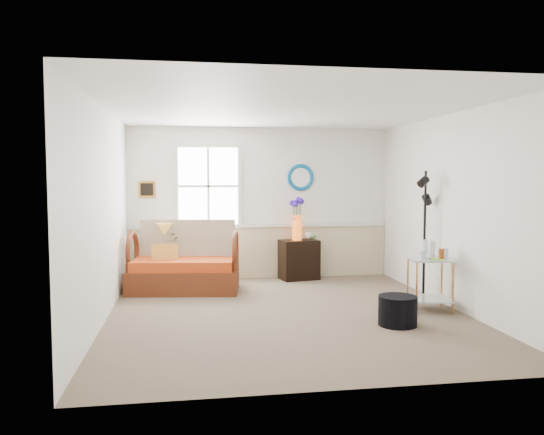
{
  "coord_description": "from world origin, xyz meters",
  "views": [
    {
      "loc": [
        -1.23,
        -6.58,
        1.73
      ],
      "look_at": [
        -0.1,
        0.57,
        1.2
      ],
      "focal_mm": 35.0,
      "sensor_mm": 36.0,
      "label": 1
    }
  ],
  "objects": [
    {
      "name": "ottoman",
      "position": [
        1.19,
        -0.74,
        0.18
      ],
      "size": [
        0.59,
        0.59,
        0.35
      ],
      "primitive_type": "cylinder",
      "rotation": [
        0.0,
        0.0,
        0.38
      ],
      "color": "black",
      "rests_on": "floor"
    },
    {
      "name": "potted_plant",
      "position": [
        -1.5,
        1.99,
        0.68
      ],
      "size": [
        0.43,
        0.43,
        0.25
      ],
      "primitive_type": "imported",
      "rotation": [
        0.0,
        0.0,
        -0.67
      ],
      "color": "#436730",
      "rests_on": "lamp_stand"
    },
    {
      "name": "lamp_stand",
      "position": [
        -1.62,
        2.01,
        0.27
      ],
      "size": [
        0.39,
        0.39,
        0.55
      ],
      "primitive_type": null,
      "rotation": [
        0.0,
        0.0,
        -0.33
      ],
      "color": "black",
      "rests_on": "floor"
    },
    {
      "name": "chair_rail",
      "position": [
        0.0,
        2.47,
        0.92
      ],
      "size": [
        4.46,
        0.04,
        0.06
      ],
      "primitive_type": "cube",
      "color": "silver",
      "rests_on": "walls"
    },
    {
      "name": "tabletop_items",
      "position": [
        1.93,
        -0.12,
        0.8
      ],
      "size": [
        0.51,
        0.51,
        0.23
      ],
      "primitive_type": null,
      "rotation": [
        0.0,
        0.0,
        -0.49
      ],
      "color": "silver",
      "rests_on": "side_table"
    },
    {
      "name": "window",
      "position": [
        -0.9,
        2.47,
        1.6
      ],
      "size": [
        1.14,
        0.06,
        1.44
      ],
      "primitive_type": null,
      "color": "white",
      "rests_on": "walls"
    },
    {
      "name": "cabinet",
      "position": [
        0.63,
        2.26,
        0.34
      ],
      "size": [
        0.7,
        0.52,
        0.68
      ],
      "primitive_type": null,
      "rotation": [
        0.0,
        0.0,
        0.19
      ],
      "color": "black",
      "rests_on": "floor"
    },
    {
      "name": "picture",
      "position": [
        -1.92,
        2.48,
        1.55
      ],
      "size": [
        0.28,
        0.03,
        0.28
      ],
      "primitive_type": "cube",
      "color": "#B9812A",
      "rests_on": "walls"
    },
    {
      "name": "floor",
      "position": [
        0.0,
        0.0,
        0.0
      ],
      "size": [
        4.5,
        5.0,
        0.01
      ],
      "primitive_type": "cube",
      "color": "#7F6D56",
      "rests_on": "ground"
    },
    {
      "name": "mirror",
      "position": [
        0.7,
        2.48,
        1.75
      ],
      "size": [
        0.47,
        0.07,
        0.47
      ],
      "primitive_type": "torus",
      "rotation": [
        1.57,
        0.0,
        0.0
      ],
      "color": "#0677A9",
      "rests_on": "walls"
    },
    {
      "name": "wainscot",
      "position": [
        0.0,
        2.48,
        0.45
      ],
      "size": [
        4.46,
        0.02,
        0.9
      ],
      "primitive_type": "cube",
      "color": "tan",
      "rests_on": "walls"
    },
    {
      "name": "loveseat",
      "position": [
        -1.31,
        1.6,
        0.54
      ],
      "size": [
        1.76,
        1.15,
        1.07
      ],
      "primitive_type": null,
      "rotation": [
        0.0,
        0.0,
        -0.14
      ],
      "color": "maroon",
      "rests_on": "floor"
    },
    {
      "name": "side_table",
      "position": [
        1.88,
        -0.12,
        0.35
      ],
      "size": [
        0.63,
        0.63,
        0.69
      ],
      "primitive_type": null,
      "rotation": [
        0.0,
        0.0,
        -0.16
      ],
      "color": "#B6793D",
      "rests_on": "floor"
    },
    {
      "name": "table_lamp",
      "position": [
        -1.62,
        1.99,
        0.78
      ],
      "size": [
        0.28,
        0.28,
        0.47
      ],
      "primitive_type": null,
      "rotation": [
        0.0,
        0.0,
        -0.09
      ],
      "color": "gold",
      "rests_on": "lamp_stand"
    },
    {
      "name": "ceiling",
      "position": [
        0.0,
        0.0,
        2.6
      ],
      "size": [
        4.5,
        5.0,
        0.01
      ],
      "primitive_type": "cube",
      "color": "white",
      "rests_on": "walls"
    },
    {
      "name": "throw_pillow",
      "position": [
        -1.6,
        1.56,
        0.55
      ],
      "size": [
        0.39,
        0.11,
        0.39
      ],
      "primitive_type": null,
      "rotation": [
        0.0,
        0.0,
        0.02
      ],
      "color": "orange",
      "rests_on": "loveseat"
    },
    {
      "name": "walls",
      "position": [
        0.0,
        0.0,
        1.3
      ],
      "size": [
        4.51,
        5.01,
        2.6
      ],
      "color": "white",
      "rests_on": "floor"
    },
    {
      "name": "floor_lamp",
      "position": [
        2.07,
        0.46,
        0.92
      ],
      "size": [
        0.34,
        0.34,
        1.84
      ],
      "primitive_type": null,
      "rotation": [
        0.0,
        0.0,
        0.32
      ],
      "color": "black",
      "rests_on": "floor"
    },
    {
      "name": "flower_vase",
      "position": [
        0.59,
        2.26,
        1.03
      ],
      "size": [
        0.28,
        0.28,
        0.71
      ],
      "primitive_type": null,
      "rotation": [
        0.0,
        0.0,
        0.5
      ],
      "color": "orange",
      "rests_on": "cabinet"
    }
  ]
}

